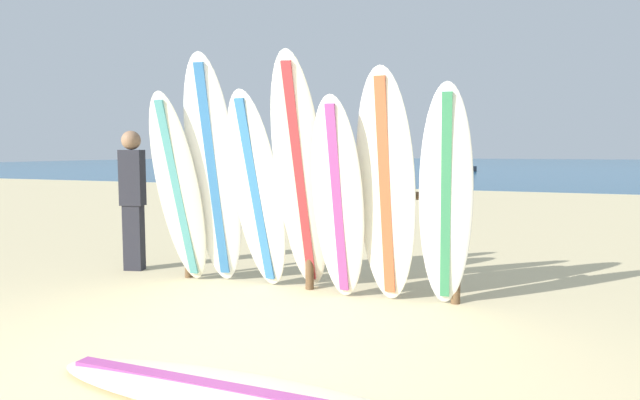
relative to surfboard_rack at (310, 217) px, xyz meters
The scene contains 13 objects.
ground_plane 2.47m from the surfboard_rack, 84.51° to the right, with size 120.00×120.00×0.00m, color beige.
ocean_water 55.67m from the surfboard_rack, 89.77° to the left, with size 120.00×80.00×0.01m, color #1E5984.
surfboard_rack is the anchor object (origin of this frame).
surfboard_leaning_far_left 1.43m from the surfboard_rack, 163.61° to the right, with size 0.57×0.81×2.07m.
surfboard_leaning_left 1.11m from the surfboard_rack, 162.05° to the right, with size 0.71×0.92×2.44m.
surfboard_leaning_center_left 0.61m from the surfboard_rack, 149.62° to the right, with size 0.63×0.72×2.07m.
surfboard_leaning_center 0.56m from the surfboard_rack, 80.93° to the right, with size 0.66×1.15×2.37m.
surfboard_leaning_center_right 0.65m from the surfboard_rack, 41.27° to the right, with size 0.53×0.63×1.98m.
surfboard_leaning_right 1.01m from the surfboard_rack, 19.23° to the right, with size 0.58×0.55×2.23m.
surfboard_leaning_far_right 1.51m from the surfboard_rack, 11.70° to the right, with size 0.56×0.69×2.06m.
surfboard_lying_on_sand 2.75m from the surfboard_rack, 78.21° to the right, with size 2.46×0.63×0.08m.
beachgoer_standing 2.39m from the surfboard_rack, behind, with size 0.31×0.24×1.71m.
small_boat_offshore 33.94m from the surfboard_rack, 94.57° to the left, with size 1.68×3.23×0.71m.
Camera 1 is at (2.00, -3.04, 1.47)m, focal length 31.35 mm.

